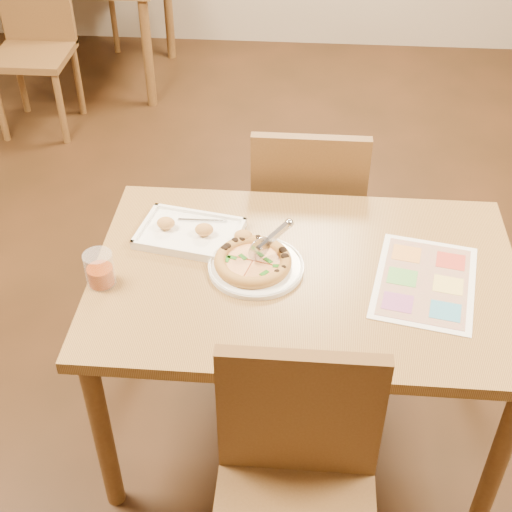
# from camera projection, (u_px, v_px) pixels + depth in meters

# --- Properties ---
(room) EXTENTS (7.00, 7.00, 7.00)m
(room) POSITION_uv_depth(u_px,v_px,m) (317.00, 80.00, 1.77)
(room) COLOR #341D0E
(room) RESTS_ON ground
(dining_table) EXTENTS (1.30, 0.85, 0.72)m
(dining_table) POSITION_uv_depth(u_px,v_px,m) (304.00, 293.00, 2.22)
(dining_table) COLOR olive
(dining_table) RESTS_ON ground
(chair_near) EXTENTS (0.42, 0.42, 0.47)m
(chair_near) POSITION_uv_depth(u_px,v_px,m) (297.00, 472.00, 1.80)
(chair_near) COLOR brown
(chair_near) RESTS_ON ground
(chair_far) EXTENTS (0.42, 0.42, 0.47)m
(chair_far) POSITION_uv_depth(u_px,v_px,m) (308.00, 201.00, 2.73)
(chair_far) COLOR brown
(chair_far) RESTS_ON ground
(bg_chair_near) EXTENTS (0.42, 0.42, 0.47)m
(bg_chair_near) POSITION_uv_depth(u_px,v_px,m) (34.00, 29.00, 4.06)
(bg_chair_near) COLOR brown
(bg_chair_near) RESTS_ON ground
(plate) EXTENTS (0.39, 0.39, 0.02)m
(plate) POSITION_uv_depth(u_px,v_px,m) (256.00, 267.00, 2.18)
(plate) COLOR white
(plate) RESTS_ON dining_table
(pizza) EXTENTS (0.24, 0.24, 0.04)m
(pizza) POSITION_uv_depth(u_px,v_px,m) (253.00, 261.00, 2.17)
(pizza) COLOR #BE8A41
(pizza) RESTS_ON plate
(pizza_cutter) EXTENTS (0.12, 0.12, 0.09)m
(pizza_cutter) POSITION_uv_depth(u_px,v_px,m) (269.00, 240.00, 2.15)
(pizza_cutter) COLOR silver
(pizza_cutter) RESTS_ON pizza
(appetizer_tray) EXTENTS (0.39, 0.28, 0.06)m
(appetizer_tray) POSITION_uv_depth(u_px,v_px,m) (193.00, 234.00, 2.29)
(appetizer_tray) COLOR white
(appetizer_tray) RESTS_ON dining_table
(glass_tumbler) EXTENTS (0.09, 0.09, 0.11)m
(glass_tumbler) POSITION_uv_depth(u_px,v_px,m) (100.00, 271.00, 2.10)
(glass_tumbler) COLOR #8C310A
(glass_tumbler) RESTS_ON dining_table
(menu) EXTENTS (0.36, 0.46, 0.00)m
(menu) POSITION_uv_depth(u_px,v_px,m) (425.00, 281.00, 2.13)
(menu) COLOR white
(menu) RESTS_ON dining_table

